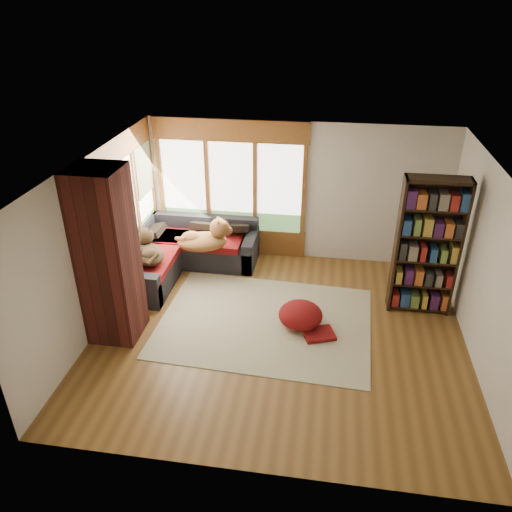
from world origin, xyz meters
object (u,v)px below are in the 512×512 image
(bookshelf, at_px, (427,247))
(dog_tan, at_px, (206,236))
(brick_chimney, at_px, (108,257))
(sectional_sofa, at_px, (184,253))
(area_rug, at_px, (265,322))
(pouf, at_px, (301,314))
(dog_brindle, at_px, (148,248))

(bookshelf, height_order, dog_tan, bookshelf)
(brick_chimney, distance_m, sectional_sofa, 2.32)
(brick_chimney, relative_size, dog_tan, 2.58)
(bookshelf, bearing_deg, sectional_sofa, 170.17)
(area_rug, distance_m, pouf, 0.58)
(sectional_sofa, height_order, bookshelf, bookshelf)
(sectional_sofa, relative_size, pouf, 3.23)
(sectional_sofa, relative_size, dog_tan, 2.18)
(area_rug, xyz_separation_m, dog_tan, (-1.22, 1.28, 0.78))
(sectional_sofa, bearing_deg, bookshelf, -9.70)
(dog_brindle, bearing_deg, bookshelf, -120.12)
(pouf, bearing_deg, dog_tan, 144.39)
(sectional_sofa, xyz_separation_m, area_rug, (1.71, -1.46, -0.30))
(sectional_sofa, bearing_deg, area_rug, -40.39)
(brick_chimney, bearing_deg, dog_tan, 63.31)
(pouf, height_order, dog_tan, dog_tan)
(bookshelf, relative_size, dog_tan, 2.22)
(dog_tan, bearing_deg, sectional_sofa, 143.86)
(brick_chimney, height_order, dog_brindle, brick_chimney)
(pouf, bearing_deg, area_rug, -178.81)
(bookshelf, distance_m, dog_tan, 3.66)
(pouf, distance_m, dog_brindle, 2.81)
(brick_chimney, distance_m, area_rug, 2.58)
(sectional_sofa, height_order, pouf, sectional_sofa)
(brick_chimney, xyz_separation_m, bookshelf, (4.54, 1.34, -0.18))
(sectional_sofa, xyz_separation_m, dog_brindle, (-0.40, -0.71, 0.45))
(area_rug, relative_size, dog_tan, 3.21)
(brick_chimney, bearing_deg, pouf, 12.47)
(pouf, xyz_separation_m, dog_tan, (-1.77, 1.27, 0.59))
(area_rug, distance_m, bookshelf, 2.74)
(sectional_sofa, height_order, dog_brindle, dog_brindle)
(area_rug, distance_m, dog_tan, 1.93)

